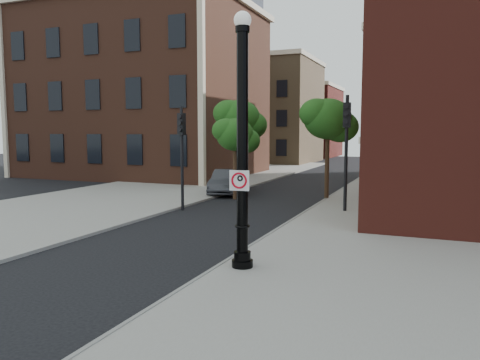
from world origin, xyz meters
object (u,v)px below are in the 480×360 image
at_px(parked_car, 227,182).
at_px(traffic_signal_right, 346,134).
at_px(no_parking_sign, 239,180).
at_px(traffic_signal_left, 182,141).
at_px(lamppost, 242,155).

height_order(parked_car, traffic_signal_right, traffic_signal_right).
height_order(no_parking_sign, parked_car, no_parking_sign).
xyz_separation_m(no_parking_sign, traffic_signal_left, (-6.41, 8.21, 0.83)).
relative_size(parked_car, traffic_signal_right, 0.82).
bearing_deg(lamppost, traffic_signal_left, 128.65).
distance_m(parked_car, traffic_signal_left, 6.84).
relative_size(lamppost, traffic_signal_right, 1.27).
relative_size(parked_car, traffic_signal_left, 0.90).
height_order(lamppost, traffic_signal_right, lamppost).
xyz_separation_m(lamppost, no_parking_sign, (-0.02, -0.18, -0.68)).
distance_m(lamppost, traffic_signal_left, 10.29).
bearing_deg(traffic_signal_left, lamppost, -46.44).
xyz_separation_m(traffic_signal_left, traffic_signal_right, (7.42, 2.19, 0.33)).
height_order(traffic_signal_left, traffic_signal_right, traffic_signal_right).
bearing_deg(lamppost, no_parking_sign, -95.09).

